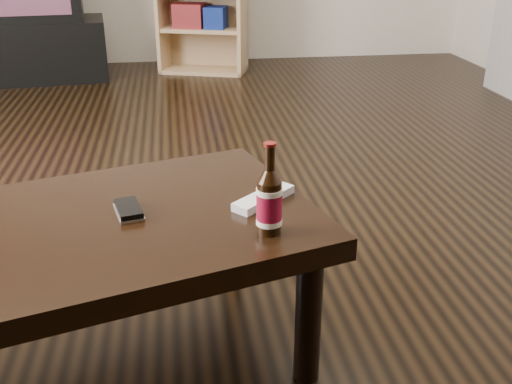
{
  "coord_description": "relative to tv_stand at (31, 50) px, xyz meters",
  "views": [
    {
      "loc": [
        -0.02,
        -2.18,
        1.06
      ],
      "look_at": [
        0.15,
        -0.99,
        0.52
      ],
      "focal_mm": 42.0,
      "sensor_mm": 36.0,
      "label": 1
    }
  ],
  "objects": [
    {
      "name": "floor",
      "position": [
        1.05,
        -2.48,
        -0.22
      ],
      "size": [
        5.0,
        6.0,
        0.01
      ],
      "primitive_type": "cube",
      "color": "black",
      "rests_on": "ground"
    },
    {
      "name": "coffee_table",
      "position": [
        0.79,
        -3.37,
        0.15
      ],
      "size": [
        1.26,
        0.94,
        0.42
      ],
      "rotation": [
        0.0,
        0.0,
        0.29
      ],
      "color": "black",
      "rests_on": "floor"
    },
    {
      "name": "beer_bottle",
      "position": [
        1.22,
        -3.47,
        0.28
      ],
      "size": [
        0.07,
        0.07,
        0.22
      ],
      "rotation": [
        0.0,
        0.0,
        0.24
      ],
      "color": "black",
      "rests_on": "coffee_table"
    },
    {
      "name": "phone",
      "position": [
        0.9,
        -3.33,
        0.21
      ],
      "size": [
        0.08,
        0.12,
        0.02
      ],
      "rotation": [
        0.0,
        0.0,
        0.23
      ],
      "color": "silver",
      "rests_on": "coffee_table"
    },
    {
      "name": "tv_stand",
      "position": [
        0.0,
        0.0,
        0.0
      ],
      "size": [
        1.14,
        0.66,
        0.43
      ],
      "primitive_type": "cube",
      "rotation": [
        0.0,
        0.0,
        0.11
      ],
      "color": "black",
      "rests_on": "floor"
    },
    {
      "name": "remote",
      "position": [
        1.24,
        -3.31,
        0.21
      ],
      "size": [
        0.18,
        0.17,
        0.02
      ],
      "rotation": [
        0.0,
        0.0,
        -0.84
      ],
      "color": "silver",
      "rests_on": "coffee_table"
    }
  ]
}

